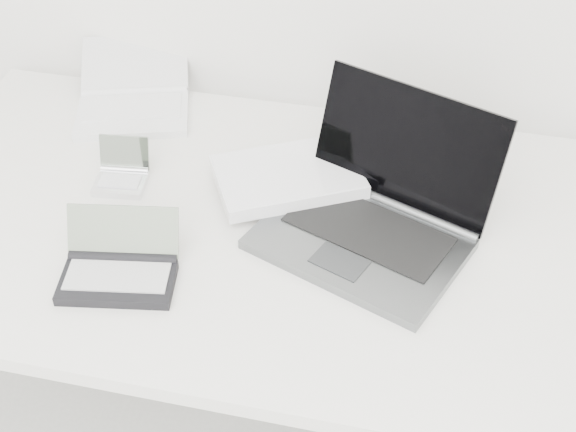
% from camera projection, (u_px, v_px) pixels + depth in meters
% --- Properties ---
extents(desk, '(1.60, 0.80, 0.73)m').
position_uv_depth(desk, '(308.00, 248.00, 1.49)').
color(desk, white).
rests_on(desk, ground).
extents(laptop_large, '(0.56, 0.45, 0.23)m').
position_uv_depth(laptop_large, '(342.00, 201.00, 1.47)').
color(laptop_large, slate).
rests_on(laptop_large, desk).
extents(netbook_open_white, '(0.31, 0.36, 0.09)m').
position_uv_depth(netbook_open_white, '(133.00, 100.00, 1.76)').
color(netbook_open_white, white).
rests_on(netbook_open_white, desk).
extents(pda_silver, '(0.11, 0.11, 0.08)m').
position_uv_depth(pda_silver, '(122.00, 175.00, 1.56)').
color(pda_silver, silver).
rests_on(pda_silver, desk).
extents(palmtop_charcoal, '(0.21, 0.18, 0.10)m').
position_uv_depth(palmtop_charcoal, '(119.00, 269.00, 1.36)').
color(palmtop_charcoal, black).
rests_on(palmtop_charcoal, desk).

